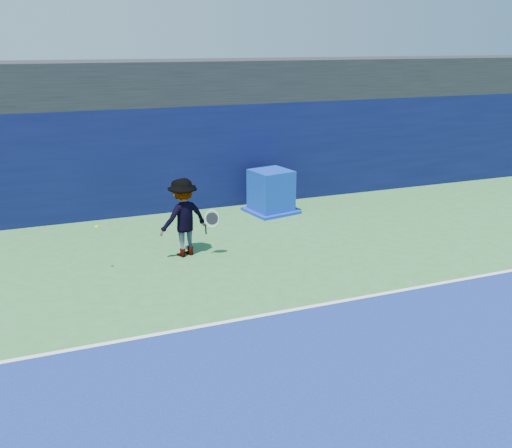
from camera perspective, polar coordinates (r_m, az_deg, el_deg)
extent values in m
plane|color=#337238|center=(8.06, 7.83, -18.35)|extent=(80.00, 80.00, 0.00)
cube|color=white|center=(10.37, -0.27, -9.28)|extent=(24.00, 0.10, 0.01)
cube|color=black|center=(17.47, -10.66, 13.81)|extent=(36.00, 3.00, 1.20)
cube|color=#0A0E39|center=(16.77, -9.59, 6.46)|extent=(36.00, 1.00, 3.00)
cube|color=#0B2EA6|center=(16.41, 1.52, 3.29)|extent=(1.21, 1.21, 1.23)
cube|color=#0C29B1|center=(16.56, 1.50, 1.36)|extent=(1.51, 1.51, 0.08)
imported|color=silver|center=(13.07, -7.28, 0.65)|extent=(1.32, 0.98, 1.81)
cylinder|color=black|center=(13.03, -5.04, -0.51)|extent=(0.09, 0.16, 0.29)
torus|color=silver|center=(12.94, -4.42, 0.54)|extent=(0.33, 0.19, 0.32)
cylinder|color=black|center=(12.94, -4.42, 0.54)|extent=(0.28, 0.14, 0.27)
sphere|color=#CEFA1B|center=(12.40, -15.65, -0.28)|extent=(0.07, 0.07, 0.07)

